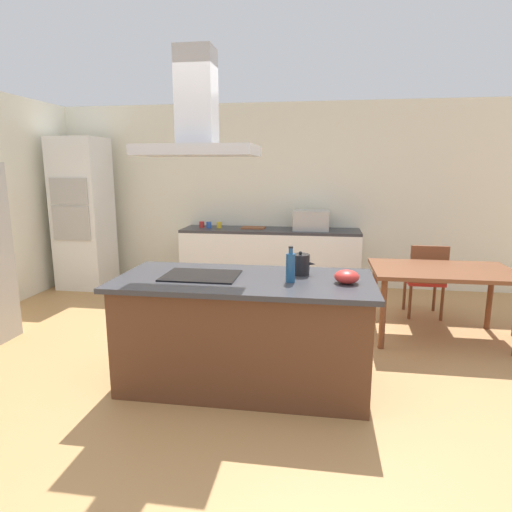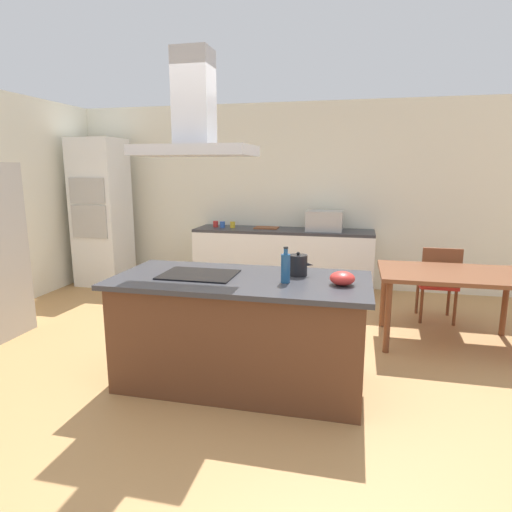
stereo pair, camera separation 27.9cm
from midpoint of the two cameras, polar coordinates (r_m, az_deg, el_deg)
ground at (r=5.13m, az=4.01°, el=-8.62°), size 16.00×16.00×0.00m
wall_back at (r=6.57m, az=6.61°, el=7.78°), size 7.20×0.10×2.70m
kitchen_island at (r=3.59m, az=0.28°, el=-9.82°), size 2.05×0.96×0.90m
cooktop at (r=3.55m, az=-5.32°, el=-2.47°), size 0.60×0.44×0.01m
tea_kettle at (r=3.55m, az=7.82°, el=-1.21°), size 0.20×0.15×0.19m
olive_oil_bottle at (r=3.30m, az=6.34°, el=-1.54°), size 0.07×0.07×0.28m
mixing_bowl at (r=3.32m, az=13.67°, el=-2.89°), size 0.19×0.19×0.10m
back_counter at (r=6.34m, az=4.80°, el=-0.52°), size 2.56×0.62×0.90m
countertop_microwave at (r=6.19m, az=10.27°, el=4.58°), size 0.50×0.38×0.28m
coffee_mug_red at (r=6.51m, az=-4.11°, el=4.21°), size 0.08×0.08×0.09m
coffee_mug_blue at (r=6.44m, az=-3.20°, el=4.15°), size 0.08×0.08×0.09m
coffee_mug_yellow at (r=6.42m, az=-1.85°, el=4.13°), size 0.08×0.08×0.09m
cutting_board at (r=6.36m, az=2.64°, el=3.73°), size 0.34×0.24×0.02m
wall_oven_stack at (r=6.97m, az=-18.59°, el=5.42°), size 0.70×0.66×2.20m
dining_table at (r=4.79m, az=25.93°, el=-2.89°), size 1.40×0.90×0.75m
chair_facing_back_wall at (r=5.46m, az=24.28°, el=-2.83°), size 0.42×0.42×0.89m
range_hood at (r=3.46m, az=-5.70°, el=17.13°), size 0.90×0.55×0.78m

